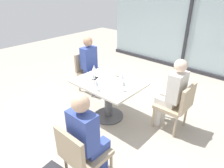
% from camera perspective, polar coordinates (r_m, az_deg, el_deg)
% --- Properties ---
extents(ground_plane, '(12.00, 12.00, 0.00)m').
position_cam_1_polar(ground_plane, '(3.87, -1.00, -9.13)').
color(ground_plane, '#A89E8E').
extents(window_wall_backdrop, '(5.02, 0.10, 2.70)m').
position_cam_1_polar(window_wall_backdrop, '(5.98, 20.90, 14.97)').
color(window_wall_backdrop, '#A3B7BC').
rests_on(window_wall_backdrop, ground_plane).
extents(dining_table_main, '(1.16, 0.87, 0.73)m').
position_cam_1_polar(dining_table_main, '(3.58, -1.07, -2.20)').
color(dining_table_main, silver).
rests_on(dining_table_main, ground_plane).
extents(chair_front_right, '(0.46, 0.50, 0.87)m').
position_cam_1_polar(chair_front_right, '(2.50, -8.71, -18.91)').
color(chair_front_right, tan).
rests_on(chair_front_right, ground_plane).
extents(chair_far_right, '(0.50, 0.46, 0.87)m').
position_cam_1_polar(chair_far_right, '(3.46, 18.08, -5.48)').
color(chair_far_right, tan).
rests_on(chair_far_right, ground_plane).
extents(chair_far_left, '(0.50, 0.46, 0.87)m').
position_cam_1_polar(chair_far_left, '(4.61, -6.85, 4.00)').
color(chair_far_left, tan).
rests_on(chair_far_left, ground_plane).
extents(person_front_right, '(0.34, 0.39, 1.26)m').
position_cam_1_polar(person_front_right, '(2.41, -7.01, -14.21)').
color(person_front_right, '#384C9E').
rests_on(person_front_right, ground_plane).
extents(person_far_right, '(0.39, 0.34, 1.26)m').
position_cam_1_polar(person_far_right, '(3.40, 16.92, -1.97)').
color(person_far_right, silver).
rests_on(person_far_right, ground_plane).
extents(person_far_left, '(0.39, 0.34, 1.26)m').
position_cam_1_polar(person_far_left, '(4.46, -6.04, 6.05)').
color(person_far_left, '#384C9E').
rests_on(person_far_left, ground_plane).
extents(wine_glass_0, '(0.07, 0.07, 0.18)m').
position_cam_1_polar(wine_glass_0, '(3.39, 2.90, 2.19)').
color(wine_glass_0, silver).
rests_on(wine_glass_0, dining_table_main).
extents(wine_glass_1, '(0.07, 0.07, 0.18)m').
position_cam_1_polar(wine_glass_1, '(3.40, -5.41, 2.24)').
color(wine_glass_1, silver).
rests_on(wine_glass_1, dining_table_main).
extents(wine_glass_2, '(0.07, 0.07, 0.18)m').
position_cam_1_polar(wine_glass_2, '(3.76, -5.12, 4.74)').
color(wine_glass_2, silver).
rests_on(wine_glass_2, dining_table_main).
extents(wine_glass_3, '(0.07, 0.07, 0.18)m').
position_cam_1_polar(wine_glass_3, '(3.15, 3.21, 0.18)').
color(wine_glass_3, silver).
rests_on(wine_glass_3, dining_table_main).
extents(wine_glass_4, '(0.07, 0.07, 0.18)m').
position_cam_1_polar(wine_glass_4, '(3.17, -4.41, 0.31)').
color(wine_glass_4, silver).
rests_on(wine_glass_4, dining_table_main).
extents(coffee_cup, '(0.08, 0.08, 0.09)m').
position_cam_1_polar(coffee_cup, '(3.69, 1.08, 2.95)').
color(coffee_cup, white).
rests_on(coffee_cup, dining_table_main).
extents(cell_phone_on_table, '(0.11, 0.16, 0.01)m').
position_cam_1_polar(cell_phone_on_table, '(3.62, -4.85, 1.61)').
color(cell_phone_on_table, black).
rests_on(cell_phone_on_table, dining_table_main).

